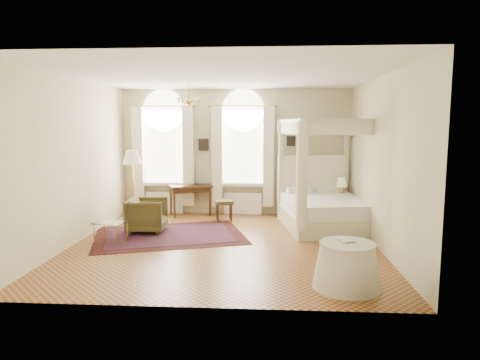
# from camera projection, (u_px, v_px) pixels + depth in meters

# --- Properties ---
(ground) EXTENTS (6.00, 6.00, 0.00)m
(ground) POSITION_uv_depth(u_px,v_px,m) (225.00, 244.00, 8.55)
(ground) COLOR #9C662D
(ground) RESTS_ON ground
(room_walls) EXTENTS (6.00, 6.00, 6.00)m
(room_walls) POSITION_uv_depth(u_px,v_px,m) (224.00, 145.00, 8.30)
(room_walls) COLOR beige
(room_walls) RESTS_ON ground
(window_left) EXTENTS (1.62, 0.27, 3.29)m
(window_left) POSITION_uv_depth(u_px,v_px,m) (164.00, 158.00, 11.32)
(window_left) COLOR white
(window_left) RESTS_ON room_walls
(window_right) EXTENTS (1.62, 0.27, 3.29)m
(window_right) POSITION_uv_depth(u_px,v_px,m) (243.00, 159.00, 11.19)
(window_right) COLOR white
(window_right) RESTS_ON room_walls
(chandelier) EXTENTS (0.51, 0.45, 0.50)m
(chandelier) POSITION_uv_depth(u_px,v_px,m) (189.00, 100.00, 9.42)
(chandelier) COLOR #AD8F39
(chandelier) RESTS_ON room_walls
(wall_pictures) EXTENTS (2.54, 0.03, 0.39)m
(wall_pictures) POSITION_uv_depth(u_px,v_px,m) (239.00, 143.00, 11.24)
(wall_pictures) COLOR black
(wall_pictures) RESTS_ON room_walls
(canopy_bed) EXTENTS (2.24, 2.59, 2.50)m
(canopy_bed) POSITION_uv_depth(u_px,v_px,m) (326.00, 203.00, 9.86)
(canopy_bed) COLOR beige
(canopy_bed) RESTS_ON ground
(nightstand) EXTENTS (0.56, 0.53, 0.67)m
(nightstand) POSITION_uv_depth(u_px,v_px,m) (341.00, 207.00, 10.68)
(nightstand) COLOR #3E2411
(nightstand) RESTS_ON ground
(nightstand_lamp) EXTENTS (0.27, 0.27, 0.40)m
(nightstand_lamp) POSITION_uv_depth(u_px,v_px,m) (342.00, 183.00, 10.60)
(nightstand_lamp) COLOR #AD8F39
(nightstand_lamp) RESTS_ON nightstand
(writing_desk) EXTENTS (1.22, 0.96, 0.81)m
(writing_desk) POSITION_uv_depth(u_px,v_px,m) (190.00, 189.00, 11.21)
(writing_desk) COLOR #3E2411
(writing_desk) RESTS_ON ground
(laptop) EXTENTS (0.37, 0.26, 0.03)m
(laptop) POSITION_uv_depth(u_px,v_px,m) (196.00, 184.00, 11.26)
(laptop) COLOR black
(laptop) RESTS_ON writing_desk
(stool) EXTENTS (0.52, 0.52, 0.51)m
(stool) POSITION_uv_depth(u_px,v_px,m) (224.00, 204.00, 10.64)
(stool) COLOR #3F391B
(stool) RESTS_ON ground
(armchair) EXTENTS (0.88, 0.86, 0.76)m
(armchair) POSITION_uv_depth(u_px,v_px,m) (147.00, 215.00, 9.49)
(armchair) COLOR #40391B
(armchair) RESTS_ON ground
(coffee_table) EXTENTS (0.70, 0.56, 0.43)m
(coffee_table) POSITION_uv_depth(u_px,v_px,m) (111.00, 224.00, 8.62)
(coffee_table) COLOR silver
(coffee_table) RESTS_ON ground
(floor_lamp) EXTENTS (0.46, 0.46, 1.77)m
(floor_lamp) POSITION_uv_depth(u_px,v_px,m) (132.00, 161.00, 10.23)
(floor_lamp) COLOR #AD8F39
(floor_lamp) RESTS_ON ground
(oriental_rug) EXTENTS (3.64, 3.06, 0.01)m
(oriental_rug) POSITION_uv_depth(u_px,v_px,m) (170.00, 235.00, 9.22)
(oriental_rug) COLOR #390D0E
(oriental_rug) RESTS_ON ground
(side_table) EXTENTS (0.99, 0.99, 0.67)m
(side_table) POSITION_uv_depth(u_px,v_px,m) (347.00, 266.00, 6.23)
(side_table) COLOR beige
(side_table) RESTS_ON ground
(book) EXTENTS (0.29, 0.33, 0.03)m
(book) POSITION_uv_depth(u_px,v_px,m) (339.00, 241.00, 6.26)
(book) COLOR black
(book) RESTS_ON side_table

